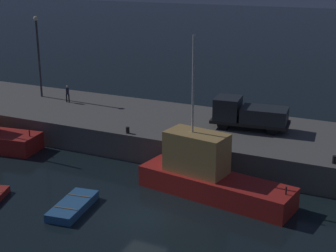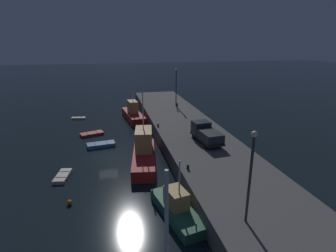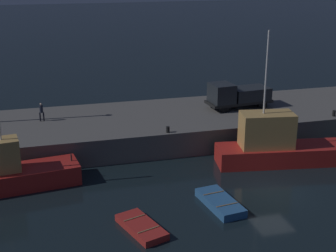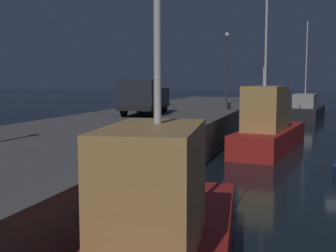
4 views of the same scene
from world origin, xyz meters
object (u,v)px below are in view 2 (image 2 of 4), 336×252
(lamp_post_west, at_px, (176,84))
(fishing_boat_blue, at_px, (133,114))
(mooring_buoy_near, at_px, (69,202))
(bollard_central, at_px, (188,167))
(rowboat_white_mid, at_px, (101,145))
(lamp_post_east, at_px, (251,170))
(dinghy_orange_near, at_px, (92,134))
(bollard_west, at_px, (158,125))
(dockworker, at_px, (177,106))
(fishing_trawler_red, at_px, (177,208))
(fishing_boat_white, at_px, (144,151))
(dinghy_red_small, at_px, (79,118))
(utility_truck, at_px, (206,133))
(rowboat_blue_far, at_px, (63,176))

(lamp_post_west, bearing_deg, fishing_boat_blue, -85.23)
(mooring_buoy_near, distance_m, bollard_central, 12.21)
(mooring_buoy_near, bearing_deg, rowboat_white_mid, 169.42)
(rowboat_white_mid, relative_size, lamp_post_east, 0.59)
(fishing_boat_blue, bearing_deg, dinghy_orange_near, -43.71)
(fishing_boat_blue, height_order, bollard_west, fishing_boat_blue)
(dockworker, bearing_deg, fishing_trawler_red, -14.42)
(fishing_boat_white, distance_m, dinghy_red_small, 25.07)
(rowboat_white_mid, xyz_separation_m, dockworker, (-10.70, 14.41, 2.75))
(fishing_trawler_red, distance_m, utility_truck, 13.98)
(mooring_buoy_near, bearing_deg, fishing_trawler_red, 67.86)
(fishing_trawler_red, xyz_separation_m, rowboat_white_mid, (-18.66, -6.86, -0.58))
(fishing_boat_blue, relative_size, rowboat_blue_far, 3.06)
(fishing_trawler_red, relative_size, rowboat_white_mid, 1.81)
(lamp_post_west, height_order, dockworker, lamp_post_west)
(dinghy_red_small, distance_m, lamp_post_east, 42.81)
(fishing_boat_blue, xyz_separation_m, rowboat_blue_far, (22.48, -10.30, -0.93))
(fishing_boat_blue, height_order, rowboat_white_mid, fishing_boat_blue)
(dinghy_red_small, xyz_separation_m, rowboat_blue_far, (25.07, 0.46, 0.03))
(fishing_trawler_red, height_order, lamp_post_east, lamp_post_east)
(fishing_trawler_red, height_order, mooring_buoy_near, fishing_trawler_red)
(fishing_trawler_red, bearing_deg, fishing_boat_white, -173.62)
(fishing_boat_white, distance_m, lamp_post_west, 23.67)
(dinghy_orange_near, bearing_deg, lamp_post_west, 117.83)
(bollard_west, bearing_deg, dinghy_orange_near, -112.78)
(dockworker, distance_m, bollard_central, 25.25)
(dinghy_red_small, xyz_separation_m, bollard_central, (30.16, 13.88, 2.20))
(dinghy_red_small, distance_m, dockworker, 20.01)
(utility_truck, bearing_deg, rowboat_blue_far, -83.31)
(fishing_trawler_red, distance_m, dinghy_orange_near, 25.60)
(rowboat_white_mid, xyz_separation_m, lamp_post_west, (-14.30, 15.09, 6.37))
(lamp_post_west, xyz_separation_m, bollard_west, (13.18, -6.22, -4.28))
(lamp_post_west, distance_m, bollard_central, 29.22)
(mooring_buoy_near, bearing_deg, dinghy_orange_near, 176.65)
(fishing_boat_white, height_order, mooring_buoy_near, fishing_boat_white)
(mooring_buoy_near, height_order, lamp_post_west, lamp_post_west)
(dockworker, xyz_separation_m, bollard_central, (24.71, -5.17, -0.64))
(rowboat_white_mid, distance_m, dockworker, 18.16)
(fishing_trawler_red, relative_size, lamp_post_west, 0.99)
(fishing_trawler_red, xyz_separation_m, fishing_boat_white, (-11.92, -1.33, 0.63))
(bollard_west, height_order, bollard_central, bollard_central)
(fishing_trawler_red, distance_m, lamp_post_west, 34.46)
(mooring_buoy_near, bearing_deg, rowboat_blue_far, -166.27)
(mooring_buoy_near, xyz_separation_m, utility_truck, (-7.93, 16.62, 3.07))
(fishing_trawler_red, distance_m, bollard_west, 19.94)
(rowboat_white_mid, height_order, rowboat_blue_far, rowboat_white_mid)
(fishing_boat_white, height_order, dinghy_red_small, fishing_boat_white)
(bollard_west, xyz_separation_m, bollard_central, (15.13, 0.38, 0.02))
(utility_truck, bearing_deg, bollard_west, -147.79)
(dinghy_orange_near, relative_size, rowboat_white_mid, 0.95)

